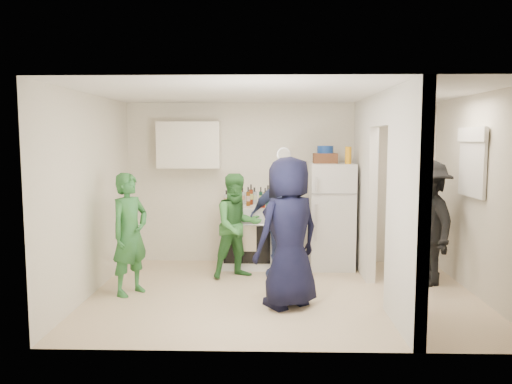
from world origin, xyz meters
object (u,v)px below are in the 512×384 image
fridge (331,216)px  yellow_cup_stack_top (348,155)px  person_denim (280,220)px  blue_bowl (325,150)px  person_green_left (130,234)px  person_navy (289,232)px  person_nook (427,223)px  stove (248,236)px  person_green_center (237,226)px  wicker_basket (325,158)px

fridge → yellow_cup_stack_top: yellow_cup_stack_top is taller
person_denim → blue_bowl: bearing=60.1°
person_green_left → person_denim: 2.09m
person_navy → person_nook: person_navy is taller
person_nook → person_denim: bearing=-110.0°
stove → person_green_left: size_ratio=0.62×
blue_bowl → person_denim: size_ratio=0.15×
fridge → person_denim: 0.91m
person_green_left → person_denim: size_ratio=0.95×
person_denim → person_navy: bearing=-64.4°
person_green_center → person_green_left: bearing=-174.9°
wicker_basket → person_nook: (1.27, -0.89, -0.82)m
wicker_basket → person_denim: size_ratio=0.22×
person_green_left → person_green_center: size_ratio=1.04×
yellow_cup_stack_top → person_green_center: yellow_cup_stack_top is taller
yellow_cup_stack_top → person_navy: (-0.93, -1.68, -0.83)m
person_green_left → person_nook: (3.85, 0.52, 0.07)m
fridge → person_denim: person_denim is taller
stove → fridge: 1.30m
person_navy → yellow_cup_stack_top: bearing=-155.6°
person_navy → person_green_left: bearing=-48.7°
wicker_basket → person_green_left: size_ratio=0.23×
fridge → blue_bowl: size_ratio=6.58×
fridge → person_green_center: fridge is taller
blue_bowl → person_green_center: blue_bowl is taller
fridge → person_green_left: bearing=-153.0°
wicker_basket → person_green_left: wicker_basket is taller
person_green_center → wicker_basket: bearing=-0.2°
fridge → person_green_left: 3.00m
yellow_cup_stack_top → person_denim: yellow_cup_stack_top is taller
yellow_cup_stack_top → person_green_center: 1.93m
person_navy → person_nook: size_ratio=1.05×
fridge → person_navy: (-0.71, -1.78, 0.08)m
fridge → wicker_basket: size_ratio=4.51×
yellow_cup_stack_top → person_green_left: bearing=-156.5°
blue_bowl → person_navy: blue_bowl is taller
stove → person_navy: size_ratio=0.54×
stove → person_green_left: (-1.41, -1.39, 0.29)m
fridge → person_denim: (-0.78, -0.47, 0.01)m
yellow_cup_stack_top → person_nook: size_ratio=0.15×
person_nook → person_green_center: bearing=-105.2°
wicker_basket → person_nook: wicker_basket is taller
person_green_center → person_navy: (0.67, -1.20, 0.14)m
yellow_cup_stack_top → person_green_left: (-2.89, -1.26, -0.94)m
stove → yellow_cup_stack_top: 1.93m
person_denim → person_navy: (0.07, -1.31, 0.07)m
person_green_left → person_green_center: bearing=-27.3°
blue_bowl → person_green_center: 1.77m
fridge → blue_bowl: (-0.10, 0.05, 0.99)m
fridge → blue_bowl: blue_bowl is taller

